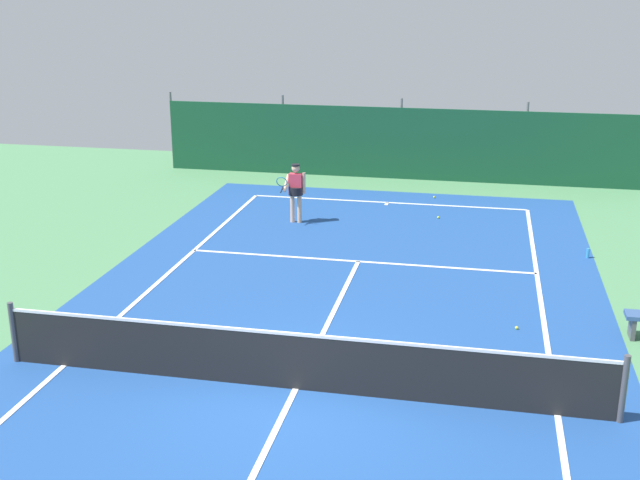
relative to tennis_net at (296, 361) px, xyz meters
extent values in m
plane|color=#4C8456|center=(0.00, 0.00, -0.51)|extent=(36.00, 36.00, 0.00)
cube|color=#1E478C|center=(0.00, 0.00, -0.51)|extent=(11.02, 26.60, 0.01)
cube|color=white|center=(0.00, 11.90, -0.50)|extent=(8.22, 0.10, 0.01)
cube|color=white|center=(-4.11, 0.00, -0.50)|extent=(0.10, 23.80, 0.01)
cube|color=white|center=(4.11, 0.00, -0.50)|extent=(0.10, 23.80, 0.01)
cube|color=white|center=(0.00, 6.40, -0.50)|extent=(8.22, 0.10, 0.01)
cube|color=white|center=(0.00, 0.00, -0.50)|extent=(0.10, 12.80, 0.01)
cube|color=white|center=(0.00, 11.75, -0.50)|extent=(0.10, 0.30, 0.01)
cube|color=black|center=(0.00, 0.00, -0.04)|extent=(9.92, 0.03, 0.95)
cube|color=white|center=(0.00, 0.00, 0.46)|extent=(9.92, 0.04, 0.05)
cylinder|color=#47474C|center=(-5.01, 0.00, 0.04)|extent=(0.10, 0.10, 1.10)
cylinder|color=#47474C|center=(5.01, 0.00, 0.04)|extent=(0.10, 0.10, 1.10)
cube|color=#14472D|center=(0.00, 15.13, 0.69)|extent=(16.22, 0.06, 2.40)
cylinder|color=#595B60|center=(-8.11, 15.19, 0.84)|extent=(0.08, 0.08, 2.70)
cylinder|color=#595B60|center=(-4.05, 15.19, 0.84)|extent=(0.08, 0.08, 2.70)
cylinder|color=#595B60|center=(0.00, 15.19, 0.84)|extent=(0.08, 0.08, 2.70)
cylinder|color=#595B60|center=(4.05, 15.19, 0.84)|extent=(0.08, 0.08, 2.70)
cube|color=#234C1E|center=(0.00, 15.73, 0.04)|extent=(14.60, 0.70, 1.10)
cylinder|color=#D8AD8C|center=(-2.11, 9.33, -0.10)|extent=(0.12, 0.12, 0.82)
cylinder|color=#D8AD8C|center=(-2.31, 9.33, -0.10)|extent=(0.12, 0.12, 0.82)
cylinder|color=black|center=(-2.21, 9.33, 0.39)|extent=(0.40, 0.40, 0.22)
cube|color=#D1384C|center=(-2.21, 9.33, 0.59)|extent=(0.36, 0.20, 0.56)
sphere|color=#D8AD8C|center=(-2.21, 9.33, 1.02)|extent=(0.22, 0.22, 0.22)
cylinder|color=black|center=(-2.21, 9.33, 1.11)|extent=(0.23, 0.23, 0.04)
cylinder|color=#D8AD8C|center=(-1.98, 9.32, 0.62)|extent=(0.09, 0.09, 0.58)
cylinder|color=#D8AD8C|center=(-2.44, 9.21, 0.62)|extent=(0.09, 0.53, 0.41)
cylinder|color=black|center=(-2.50, 8.91, 0.51)|extent=(0.03, 0.27, 0.13)
torus|color=teal|center=(-2.50, 8.91, 0.73)|extent=(0.31, 0.13, 0.29)
sphere|color=#CCDB33|center=(1.35, 12.75, -0.48)|extent=(0.07, 0.07, 0.07)
sphere|color=#CCDB33|center=(1.62, 10.51, -0.48)|extent=(0.07, 0.07, 0.07)
sphere|color=#CCDB33|center=(3.58, 3.16, -0.48)|extent=(0.07, 0.07, 0.07)
cube|color=silver|center=(-1.21, 17.79, 0.21)|extent=(2.22, 4.36, 0.80)
cube|color=#2D333D|center=(-1.21, 17.79, 0.89)|extent=(1.72, 2.04, 0.56)
cylinder|color=black|center=(-1.97, 19.18, -0.19)|extent=(0.28, 0.66, 0.64)
cylinder|color=black|center=(-0.18, 18.99, -0.19)|extent=(0.28, 0.66, 0.64)
cylinder|color=black|center=(-2.24, 16.59, -0.19)|extent=(0.28, 0.66, 0.64)
cylinder|color=black|center=(-0.45, 16.40, -0.19)|extent=(0.28, 0.66, 0.64)
cube|color=#4C4C51|center=(5.66, 3.22, -0.29)|extent=(0.08, 0.36, 0.45)
cylinder|color=#338CD8|center=(5.36, 7.80, -0.39)|extent=(0.08, 0.08, 0.24)
camera|label=1|loc=(2.75, -11.32, 5.76)|focal=44.90mm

